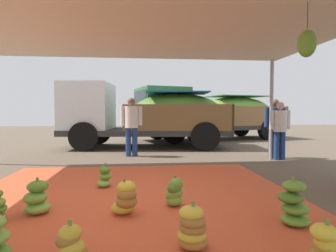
% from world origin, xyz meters
% --- Properties ---
extents(ground_plane, '(40.00, 40.00, 0.00)m').
position_xyz_m(ground_plane, '(0.00, 3.00, 0.00)').
color(ground_plane, brown).
extents(tarp_orange, '(5.25, 5.22, 0.01)m').
position_xyz_m(tarp_orange, '(0.00, 0.00, 0.01)').
color(tarp_orange, '#D1512D').
rests_on(tarp_orange, ground).
extents(tent_canopy, '(8.00, 7.00, 2.86)m').
position_xyz_m(tent_canopy, '(0.01, -0.09, 2.78)').
color(tent_canopy, '#9EA0A5').
rests_on(tent_canopy, ground).
extents(banana_bunch_0, '(0.34, 0.36, 0.47)m').
position_xyz_m(banana_bunch_0, '(0.63, -1.64, 0.21)').
color(banana_bunch_0, '#996628').
rests_on(banana_bunch_0, tarp_orange).
extents(banana_bunch_1, '(0.46, 0.46, 0.48)m').
position_xyz_m(banana_bunch_1, '(-1.23, -0.50, 0.21)').
color(banana_bunch_1, '#75A83D').
rests_on(banana_bunch_1, tarp_orange).
extents(banana_bunch_3, '(0.28, 0.29, 0.42)m').
position_xyz_m(banana_bunch_3, '(-0.51, 0.74, 0.18)').
color(banana_bunch_3, '#75A83D').
rests_on(banana_bunch_3, tarp_orange).
extents(banana_bunch_4, '(0.33, 0.31, 0.44)m').
position_xyz_m(banana_bunch_4, '(0.61, -0.40, 0.20)').
color(banana_bunch_4, '#75A83D').
rests_on(banana_bunch_4, tarp_orange).
extents(banana_bunch_5, '(0.33, 0.31, 0.42)m').
position_xyz_m(banana_bunch_5, '(-0.47, -1.89, 0.19)').
color(banana_bunch_5, gold).
rests_on(banana_bunch_5, tarp_orange).
extents(banana_bunch_7, '(0.47, 0.47, 0.58)m').
position_xyz_m(banana_bunch_7, '(1.93, -1.19, 0.25)').
color(banana_bunch_7, '#60932D').
rests_on(banana_bunch_7, tarp_orange).
extents(banana_bunch_8, '(0.46, 0.45, 0.47)m').
position_xyz_m(banana_bunch_8, '(-0.07, -0.64, 0.21)').
color(banana_bunch_8, gold).
rests_on(banana_bunch_8, tarp_orange).
extents(banana_bunch_9, '(0.35, 0.34, 0.46)m').
position_xyz_m(banana_bunch_9, '(1.65, -2.19, 0.20)').
color(banana_bunch_9, gold).
rests_on(banana_bunch_9, tarp_orange).
extents(cargo_truck_main, '(6.27, 2.80, 2.40)m').
position_xyz_m(cargo_truck_main, '(0.24, 6.33, 1.26)').
color(cargo_truck_main, '#2D2D2D').
rests_on(cargo_truck_main, ground).
extents(cargo_truck_far, '(7.51, 4.18, 2.40)m').
position_xyz_m(cargo_truck_far, '(3.45, 8.95, 1.28)').
color(cargo_truck_far, '#2D2D2D').
rests_on(cargo_truck_far, ground).
extents(worker_0, '(0.65, 0.40, 1.77)m').
position_xyz_m(worker_0, '(-0.14, 4.24, 1.03)').
color(worker_0, navy).
rests_on(worker_0, ground).
extents(worker_1, '(0.63, 0.38, 1.71)m').
position_xyz_m(worker_1, '(4.01, 3.51, 1.00)').
color(worker_1, '#26262D').
rests_on(worker_1, ground).
extents(worker_2, '(0.59, 0.36, 1.62)m').
position_xyz_m(worker_2, '(4.01, 3.20, 0.95)').
color(worker_2, navy).
rests_on(worker_2, ground).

